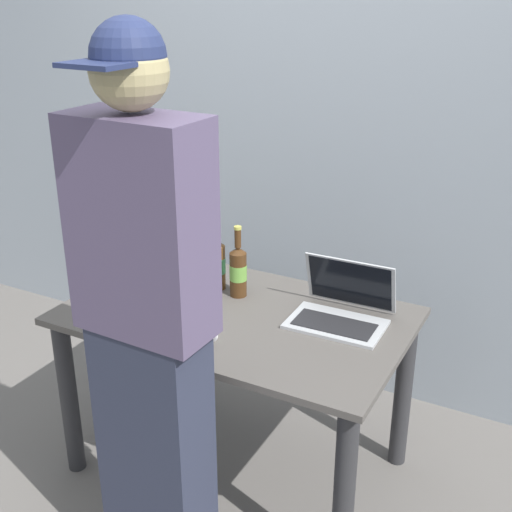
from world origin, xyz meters
TOP-DOWN VIEW (x-y plane):
  - ground_plane at (0.00, 0.00)m, footprint 8.00×8.00m
  - desk at (0.00, 0.00)m, footprint 1.28×0.78m
  - laptop at (0.37, 0.14)m, footprint 0.35×0.29m
  - beer_bottle_brown at (-0.18, 0.16)m, footprint 0.07×0.07m
  - beer_bottle_amber at (-0.07, 0.14)m, footprint 0.07×0.07m
  - person_figure at (0.04, -0.58)m, footprint 0.40×0.28m
  - coffee_mug at (0.01, -0.25)m, footprint 0.10×0.07m
  - back_wall at (0.00, 0.85)m, footprint 6.00×0.10m

SIDE VIEW (x-z plane):
  - ground_plane at x=0.00m, z-range 0.00..0.00m
  - desk at x=0.00m, z-range 0.22..0.93m
  - coffee_mug at x=0.01m, z-range 0.71..0.79m
  - laptop at x=0.37m, z-range 0.65..0.86m
  - beer_bottle_amber at x=-0.07m, z-range 0.67..0.96m
  - beer_bottle_brown at x=-0.18m, z-range 0.67..0.96m
  - person_figure at x=0.04m, z-range 0.03..1.82m
  - back_wall at x=0.00m, z-range 0.00..2.60m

